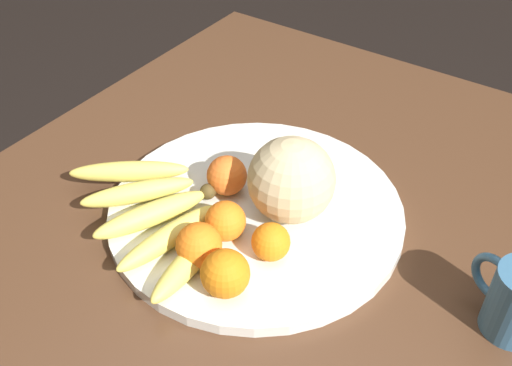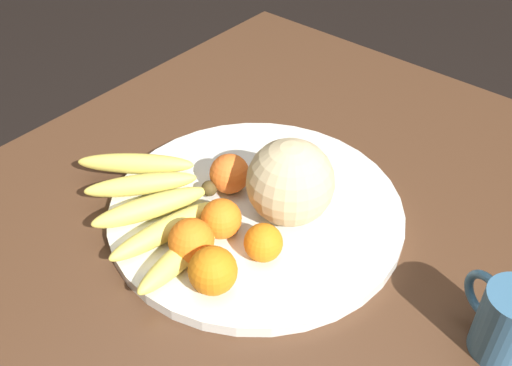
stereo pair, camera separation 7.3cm
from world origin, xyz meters
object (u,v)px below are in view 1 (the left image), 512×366
object	(u,v)px
orange_mid_center	(271,242)
orange_back_right	(225,274)
orange_back_left	(227,175)
produce_tag	(212,219)
fruit_bowl	(256,210)
orange_front_right	(225,221)
kitchen_table	(265,275)
melon	(291,180)
banana_bunch	(155,213)
orange_front_left	(199,245)

from	to	relation	value
orange_mid_center	orange_back_right	distance (m)	0.09
orange_back_left	produce_tag	world-z (taller)	orange_back_left
orange_back_right	produce_tag	xyz separation A→B (m)	(0.10, 0.10, -0.03)
fruit_bowl	orange_mid_center	size ratio (longest dim) A/B	8.28
orange_front_right	orange_back_right	xyz separation A→B (m)	(-0.09, -0.06, 0.00)
fruit_bowl	orange_mid_center	xyz separation A→B (m)	(-0.08, -0.08, 0.04)
kitchen_table	melon	world-z (taller)	melon
banana_bunch	kitchen_table	bearing A→B (deg)	144.55
fruit_bowl	orange_front_left	bearing A→B (deg)	179.74
orange_front_right	orange_back_right	bearing A→B (deg)	-143.61
produce_tag	orange_mid_center	bearing A→B (deg)	-98.46
melon	orange_back_right	bearing A→B (deg)	-176.87
banana_bunch	produce_tag	world-z (taller)	banana_bunch
orange_front_right	produce_tag	bearing A→B (deg)	67.91
melon	orange_front_left	xyz separation A→B (m)	(-0.16, 0.05, -0.03)
orange_front_left	orange_front_right	world-z (taller)	orange_front_left
banana_bunch	orange_mid_center	distance (m)	0.19
fruit_bowl	banana_bunch	distance (m)	0.16
kitchen_table	orange_front_right	bearing A→B (deg)	141.26
melon	orange_back_left	world-z (taller)	melon
orange_front_right	orange_mid_center	bearing A→B (deg)	-87.14
banana_bunch	orange_front_left	bearing A→B (deg)	100.59
melon	orange_back_left	size ratio (longest dim) A/B	2.05
produce_tag	orange_back_right	bearing A→B (deg)	-137.65
orange_front_right	orange_mid_center	world-z (taller)	orange_front_right
banana_bunch	orange_front_right	bearing A→B (deg)	133.14
melon	orange_back_left	distance (m)	0.12
banana_bunch	produce_tag	size ratio (longest dim) A/B	4.33
orange_front_left	orange_back_left	size ratio (longest dim) A/B	1.02
fruit_bowl	kitchen_table	bearing A→B (deg)	-128.81
banana_bunch	orange_back_right	distance (m)	0.18
kitchen_table	fruit_bowl	xyz separation A→B (m)	(0.03, 0.04, 0.10)
banana_bunch	melon	bearing A→B (deg)	154.42
kitchen_table	produce_tag	bearing A→B (deg)	113.23
orange_front_left	orange_back_right	xyz separation A→B (m)	(-0.02, -0.06, 0.00)
orange_mid_center	orange_back_right	world-z (taller)	orange_back_right
orange_back_left	melon	bearing A→B (deg)	-83.32
kitchen_table	orange_front_left	distance (m)	0.19
orange_back_left	produce_tag	xyz separation A→B (m)	(-0.07, -0.02, -0.03)
kitchen_table	fruit_bowl	world-z (taller)	fruit_bowl
orange_front_left	orange_front_right	distance (m)	0.06
orange_front_left	banana_bunch	bearing A→B (deg)	76.16
melon	orange_front_left	size ratio (longest dim) A/B	2.02
orange_front_left	orange_back_right	distance (m)	0.07
fruit_bowl	orange_back_right	size ratio (longest dim) A/B	6.91
banana_bunch	orange_front_right	xyz separation A→B (m)	(0.04, -0.11, 0.01)
orange_front_left	orange_front_right	bearing A→B (deg)	-0.04
kitchen_table	melon	size ratio (longest dim) A/B	9.49
fruit_bowl	banana_bunch	size ratio (longest dim) A/B	1.46
orange_front_right	orange_back_left	world-z (taller)	orange_back_left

